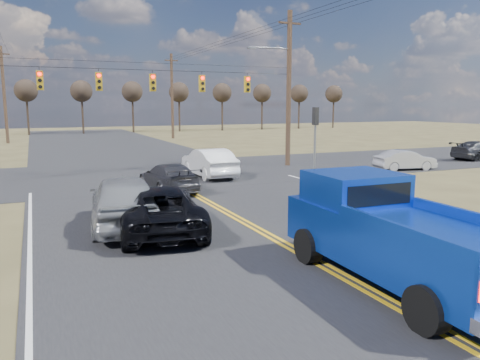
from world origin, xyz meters
name	(u,v)px	position (x,y,z in m)	size (l,w,h in m)	color
ground	(331,270)	(0.00, 0.00, 0.00)	(160.00, 160.00, 0.00)	brown
road_main	(199,198)	(0.00, 10.00, 0.00)	(14.00, 120.00, 0.02)	#28282B
road_cross	(155,173)	(0.00, 18.00, 0.00)	(120.00, 12.00, 0.02)	#28282B
signal_gantry	(162,87)	(0.50, 17.79, 5.06)	(19.60, 4.83, 10.00)	#473323
utility_poles	(157,83)	(0.00, 17.00, 5.23)	(19.60, 58.32, 10.00)	#473323
treeline	(124,82)	(0.00, 26.96, 5.70)	(87.00, 117.80, 7.40)	#33261C
pickup_truck	(391,233)	(0.82, -1.15, 1.15)	(2.64, 6.34, 2.36)	black
silver_suv	(124,201)	(-3.89, 6.20, 0.90)	(2.13, 5.30, 1.81)	#919498
black_suv	(159,209)	(-2.98, 5.20, 0.75)	(2.49, 5.39, 1.50)	black
white_car_queue	(209,163)	(2.48, 15.50, 0.80)	(1.70, 4.88, 1.61)	white
dgrey_car_queue	(169,177)	(-0.80, 12.04, 0.66)	(1.86, 4.56, 1.32)	#34343A
cross_car_east_near	(405,160)	(14.62, 13.14, 0.63)	(3.81, 1.33, 1.26)	#ACAEB5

